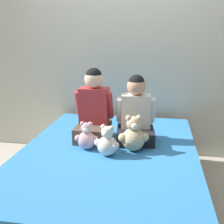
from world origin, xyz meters
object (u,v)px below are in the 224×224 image
Objects in this scene: teddy_bear_held_by_right_child at (133,136)px; teddy_bear_between_children at (107,143)px; bed at (108,176)px; teddy_bear_held_by_left_child at (87,137)px; child_on_right at (136,114)px; child_on_left at (94,110)px.

teddy_bear_between_children is at bearing -159.48° from teddy_bear_held_by_right_child.
teddy_bear_held_by_right_child is (0.21, 0.03, 0.37)m from bed.
child_on_right is at bearing 31.43° from teddy_bear_held_by_left_child.
teddy_bear_held_by_right_child is 0.24m from teddy_bear_between_children.
child_on_right is (0.20, 0.27, 0.49)m from bed.
child_on_left reaches higher than teddy_bear_between_children.
teddy_bear_held_by_left_child is 0.39m from teddy_bear_held_by_right_child.
teddy_bear_held_by_right_child is at bearing 47.10° from teddy_bear_between_children.
child_on_left is at bearing 124.17° from bed.
child_on_right is at bearing 52.81° from bed.
teddy_bear_held_by_left_child is at bearing 166.10° from teddy_bear_between_children.
child_on_right is 0.49m from teddy_bear_held_by_left_child.
child_on_left is 2.56× the size of teddy_bear_between_children.
teddy_bear_held_by_right_child reaches higher than bed.
child_on_left is 0.32m from teddy_bear_held_by_left_child.
child_on_left reaches higher than child_on_right.
teddy_bear_held_by_right_child is (0.39, -0.24, -0.14)m from child_on_left.
child_on_left is at bearing 172.85° from child_on_right.
teddy_bear_held_by_right_child is at bearing -95.40° from child_on_right.
child_on_right reaches higher than teddy_bear_held_by_right_child.
child_on_left reaches higher than teddy_bear_held_by_left_child.
child_on_left reaches higher than bed.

